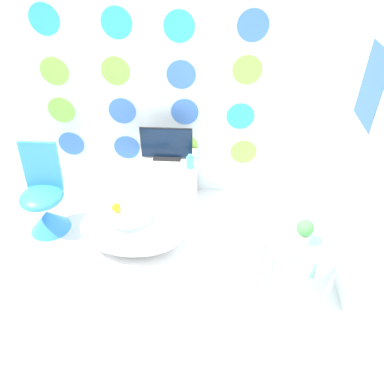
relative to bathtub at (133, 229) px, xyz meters
The scene contains 11 objects.
ground_plane 0.93m from the bathtub, 84.20° to the right, with size 12.00×12.00×0.00m, color white.
wall_back_dotted 1.42m from the bathtub, 84.36° to the left, with size 4.30×0.05×2.60m.
wall_right 2.07m from the bathtub, ahead, with size 0.06×2.81×2.60m.
bathtub is the anchor object (origin of this frame).
rubber_duck 0.29m from the bathtub, 169.36° to the right, with size 0.08×0.08×0.09m.
chair 0.89m from the bathtub, 166.53° to the left, with size 0.40×0.40×0.86m.
tv_cabinet 0.72m from the bathtub, 70.74° to the left, with size 0.58×0.39×0.54m.
tv 0.86m from the bathtub, 70.78° to the left, with size 0.50×0.12×0.33m.
vase 0.81m from the bathtub, 48.57° to the left, with size 0.08×0.08×0.14m.
side_table 1.44m from the bathtub, 17.54° to the right, with size 0.49×0.40×0.59m.
potted_plant_left 1.49m from the bathtub, 17.54° to the right, with size 0.12×0.12×0.20m.
Camera 1 is at (0.59, -1.48, 2.53)m, focal length 35.00 mm.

